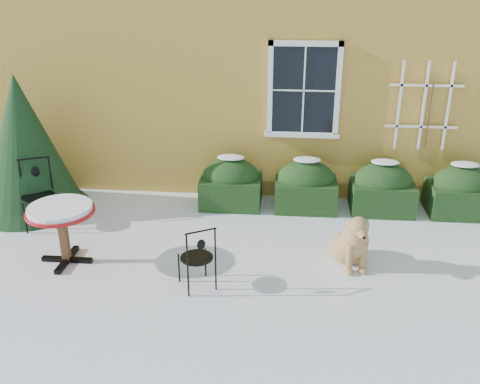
# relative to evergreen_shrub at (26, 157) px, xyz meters

# --- Properties ---
(ground) EXTENTS (80.00, 80.00, 0.00)m
(ground) POSITION_rel_evergreen_shrub_xyz_m (3.73, -2.10, -0.94)
(ground) COLOR white
(ground) RESTS_ON ground
(hedge_row) EXTENTS (4.95, 0.80, 0.91)m
(hedge_row) POSITION_rel_evergreen_shrub_xyz_m (5.38, 0.45, -0.54)
(hedge_row) COLOR black
(hedge_row) RESTS_ON ground
(evergreen_shrub) EXTENTS (1.93, 1.93, 2.34)m
(evergreen_shrub) POSITION_rel_evergreen_shrub_xyz_m (0.00, 0.00, 0.00)
(evergreen_shrub) COLOR black
(evergreen_shrub) RESTS_ON ground
(bistro_table) EXTENTS (0.94, 0.94, 0.87)m
(bistro_table) POSITION_rel_evergreen_shrub_xyz_m (1.30, -1.76, -0.21)
(bistro_table) COLOR black
(bistro_table) RESTS_ON ground
(patio_chair_near) EXTENTS (0.54, 0.54, 0.90)m
(patio_chair_near) POSITION_rel_evergreen_shrub_xyz_m (3.28, -2.24, -0.49)
(patio_chair_near) COLOR black
(patio_chair_near) RESTS_ON ground
(patio_chair_far) EXTENTS (0.64, 0.63, 1.09)m
(patio_chair_far) POSITION_rel_evergreen_shrub_xyz_m (0.42, -0.61, -0.39)
(patio_chair_far) COLOR black
(patio_chair_far) RESTS_ON ground
(dog) EXTENTS (0.64, 0.95, 0.84)m
(dog) POSITION_rel_evergreen_shrub_xyz_m (5.33, -1.46, -0.60)
(dog) COLOR tan
(dog) RESTS_ON ground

